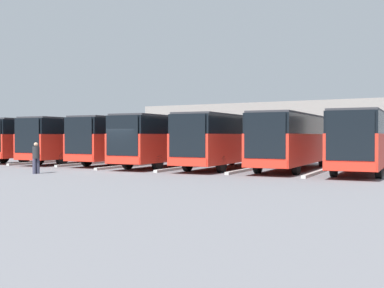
{
  "coord_description": "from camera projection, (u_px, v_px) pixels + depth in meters",
  "views": [
    {
      "loc": [
        -18.09,
        22.22,
        2.11
      ],
      "look_at": [
        -1.49,
        -5.81,
        1.54
      ],
      "focal_mm": 45.0,
      "sensor_mm": 36.0,
      "label": 1
    }
  ],
  "objects": [
    {
      "name": "ground_plane",
      "position": [
        120.0,
        171.0,
        28.37
      ],
      "size": [
        600.0,
        600.0,
        0.0
      ],
      "primitive_type": "plane",
      "color": "slate"
    },
    {
      "name": "bus_0",
      "position": [
        364.0,
        139.0,
        27.35
      ],
      "size": [
        3.42,
        11.84,
        3.41
      ],
      "rotation": [
        0.0,
        0.0,
        0.08
      ],
      "color": "red",
      "rests_on": "ground_plane"
    },
    {
      "name": "curb_divider_0",
      "position": [
        319.0,
        172.0,
        26.97
      ],
      "size": [
        0.88,
        7.65,
        0.15
      ],
      "primitive_type": "cube",
      "rotation": [
        0.0,
        0.0,
        0.08
      ],
      "color": "#B2B2AD",
      "rests_on": "ground_plane"
    },
    {
      "name": "bus_1",
      "position": [
        293.0,
        139.0,
        29.51
      ],
      "size": [
        3.42,
        11.84,
        3.41
      ],
      "rotation": [
        0.0,
        0.0,
        0.08
      ],
      "color": "red",
      "rests_on": "ground_plane"
    },
    {
      "name": "curb_divider_1",
      "position": [
        250.0,
        169.0,
        29.12
      ],
      "size": [
        0.88,
        7.65,
        0.15
      ],
      "primitive_type": "cube",
      "rotation": [
        0.0,
        0.0,
        0.08
      ],
      "color": "#B2B2AD",
      "rests_on": "ground_plane"
    },
    {
      "name": "bus_2",
      "position": [
        227.0,
        139.0,
        31.09
      ],
      "size": [
        3.42,
        11.84,
        3.41
      ],
      "rotation": [
        0.0,
        0.0,
        0.08
      ],
      "color": "red",
      "rests_on": "ground_plane"
    },
    {
      "name": "curb_divider_2",
      "position": [
        185.0,
        167.0,
        30.7
      ],
      "size": [
        0.88,
        7.65,
        0.15
      ],
      "primitive_type": "cube",
      "rotation": [
        0.0,
        0.0,
        0.08
      ],
      "color": "#B2B2AD",
      "rests_on": "ground_plane"
    },
    {
      "name": "bus_3",
      "position": [
        170.0,
        139.0,
        32.95
      ],
      "size": [
        3.42,
        11.84,
        3.41
      ],
      "rotation": [
        0.0,
        0.0,
        0.08
      ],
      "color": "red",
      "rests_on": "ground_plane"
    },
    {
      "name": "curb_divider_3",
      "position": [
        130.0,
        166.0,
        32.57
      ],
      "size": [
        0.88,
        7.65,
        0.15
      ],
      "primitive_type": "cube",
      "rotation": [
        0.0,
        0.0,
        0.08
      ],
      "color": "#B2B2AD",
      "rests_on": "ground_plane"
    },
    {
      "name": "bus_4",
      "position": [
        129.0,
        138.0,
        35.77
      ],
      "size": [
        3.42,
        11.84,
        3.41
      ],
      "rotation": [
        0.0,
        0.0,
        0.08
      ],
      "color": "red",
      "rests_on": "ground_plane"
    },
    {
      "name": "curb_divider_4",
      "position": [
        92.0,
        163.0,
        35.39
      ],
      "size": [
        0.88,
        7.65,
        0.15
      ],
      "primitive_type": "cube",
      "rotation": [
        0.0,
        0.0,
        0.08
      ],
      "color": "#B2B2AD",
      "rests_on": "ground_plane"
    },
    {
      "name": "bus_5",
      "position": [
        82.0,
        138.0,
        37.49
      ],
      "size": [
        3.42,
        11.84,
        3.41
      ],
      "rotation": [
        0.0,
        0.0,
        0.08
      ],
      "color": "red",
      "rests_on": "ground_plane"
    },
    {
      "name": "curb_divider_5",
      "position": [
        46.0,
        162.0,
        37.11
      ],
      "size": [
        0.88,
        7.65,
        0.15
      ],
      "primitive_type": "cube",
      "rotation": [
        0.0,
        0.0,
        0.08
      ],
      "color": "#B2B2AD",
      "rests_on": "ground_plane"
    },
    {
      "name": "bus_6",
      "position": [
        47.0,
        138.0,
        39.85
      ],
      "size": [
        3.42,
        11.84,
        3.41
      ],
      "rotation": [
        0.0,
        0.0,
        0.08
      ],
      "color": "red",
      "rests_on": "ground_plane"
    },
    {
      "name": "pedestrian",
      "position": [
        36.0,
        157.0,
        26.57
      ],
      "size": [
        0.46,
        0.46,
        1.74
      ],
      "rotation": [
        0.0,
        0.0,
        4.51
      ],
      "color": "#38384C",
      "rests_on": "ground_plane"
    },
    {
      "name": "station_building",
      "position": [
        281.0,
        130.0,
        51.61
      ],
      "size": [
        26.9,
        15.23,
        5.32
      ],
      "color": "gray",
      "rests_on": "ground_plane"
    }
  ]
}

